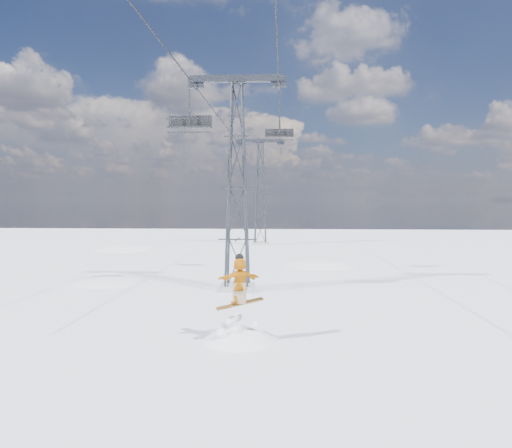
% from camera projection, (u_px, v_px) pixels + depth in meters
% --- Properties ---
extents(ground, '(120.00, 120.00, 0.00)m').
position_uv_depth(ground, '(194.00, 333.00, 16.67)').
color(ground, white).
rests_on(ground, ground).
extents(snow_terrain, '(39.00, 37.00, 22.00)m').
position_uv_depth(snow_terrain, '(188.00, 371.00, 38.63)').
color(snow_terrain, white).
rests_on(snow_terrain, ground).
extents(lift_tower_near, '(5.20, 1.80, 11.43)m').
position_uv_depth(lift_tower_near, '(237.00, 189.00, 24.31)').
color(lift_tower_near, '#999999').
rests_on(lift_tower_near, ground).
extents(lift_tower_far, '(5.20, 1.80, 11.43)m').
position_uv_depth(lift_tower_far, '(260.00, 194.00, 49.23)').
color(lift_tower_far, '#999999').
rests_on(lift_tower_far, ground).
extents(haul_cables, '(4.46, 51.00, 0.06)m').
position_uv_depth(haul_cables, '(252.00, 123.00, 35.49)').
color(haul_cables, black).
rests_on(haul_cables, ground).
extents(snowboarder_jump, '(4.40, 4.40, 7.00)m').
position_uv_depth(snowboarder_jump, '(241.00, 386.00, 15.90)').
color(snowboarder_jump, white).
rests_on(snowboarder_jump, ground).
extents(lift_chair_near, '(2.17, 0.62, 2.70)m').
position_uv_depth(lift_chair_near, '(190.00, 123.00, 22.64)').
color(lift_chair_near, black).
rests_on(lift_chair_near, ground).
extents(lift_chair_mid, '(1.81, 0.52, 2.25)m').
position_uv_depth(lift_chair_mid, '(279.00, 134.00, 28.77)').
color(lift_chair_mid, black).
rests_on(lift_chair_mid, ground).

